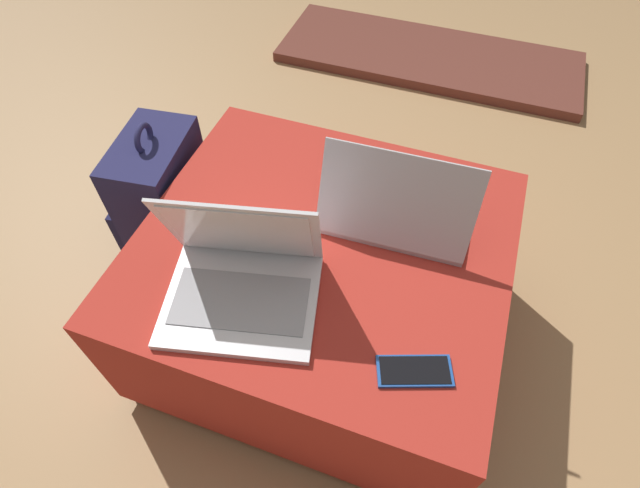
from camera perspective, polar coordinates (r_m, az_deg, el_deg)
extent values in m
plane|color=tan|center=(1.53, 0.27, -9.69)|extent=(14.00, 14.00, 0.00)
cube|color=maroon|center=(1.51, 0.27, -9.24)|extent=(0.84, 0.76, 0.05)
cube|color=#B22D23|center=(1.33, 0.31, -4.82)|extent=(0.87, 0.79, 0.38)
cube|color=silver|center=(1.09, -8.96, -6.39)|extent=(0.37, 0.33, 0.02)
cube|color=#9E9EA3|center=(1.07, -9.09, -6.42)|extent=(0.31, 0.20, 0.00)
cube|color=silver|center=(1.03, -8.88, 1.45)|extent=(0.34, 0.17, 0.25)
cube|color=white|center=(1.03, -8.92, 1.19)|extent=(0.30, 0.14, 0.22)
cube|color=#B7B7BC|center=(1.24, 8.76, 3.57)|extent=(0.36, 0.24, 0.02)
cube|color=#232328|center=(1.23, 8.87, 4.05)|extent=(0.31, 0.13, 0.00)
cube|color=#B7B7BC|center=(1.11, 8.69, 4.78)|extent=(0.35, 0.10, 0.21)
cube|color=#1E4799|center=(1.11, 8.73, 4.88)|extent=(0.31, 0.09, 0.19)
cube|color=#1E4C9E|center=(1.02, 10.74, -14.08)|extent=(0.16, 0.11, 0.01)
cube|color=black|center=(1.02, 10.78, -13.97)|extent=(0.15, 0.10, 0.00)
cube|color=#23234C|center=(1.60, -17.13, 4.63)|extent=(0.22, 0.31, 0.46)
cube|color=#1E1E41|center=(1.71, -19.74, 3.12)|extent=(0.09, 0.24, 0.20)
torus|color=#23234C|center=(1.43, -19.48, 11.33)|extent=(0.03, 0.09, 0.09)
cube|color=brown|center=(2.59, 12.32, 20.15)|extent=(1.40, 0.50, 0.04)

